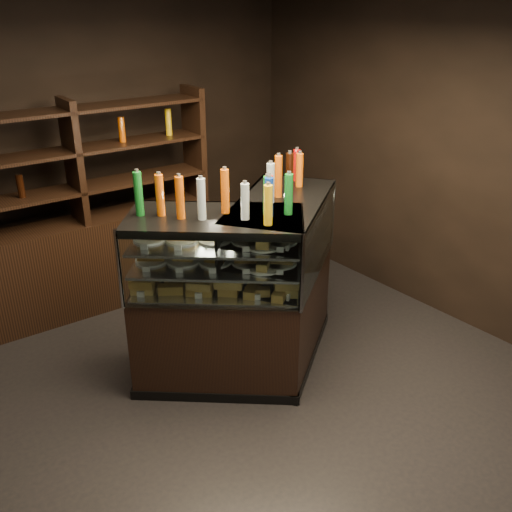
{
  "coord_description": "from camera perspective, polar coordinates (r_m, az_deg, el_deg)",
  "views": [
    {
      "loc": [
        -1.87,
        -2.82,
        2.79
      ],
      "look_at": [
        0.47,
        0.18,
        1.05
      ],
      "focal_mm": 40.0,
      "sensor_mm": 36.0,
      "label": 1
    }
  ],
  "objects": [
    {
      "name": "food_display",
      "position": [
        4.28,
        -0.68,
        0.82
      ],
      "size": [
        1.64,
        0.88,
        0.43
      ],
      "color": "gold",
      "rests_on": "display_case"
    },
    {
      "name": "display_case",
      "position": [
        4.56,
        -0.67,
        -6.02
      ],
      "size": [
        1.98,
        1.32,
        1.39
      ],
      "rotation": [
        0.0,
        0.0,
        -0.05
      ],
      "color": "black",
      "rests_on": "ground"
    },
    {
      "name": "potted_conifer",
      "position": [
        5.55,
        0.75,
        -0.17
      ],
      "size": [
        0.38,
        0.38,
        0.81
      ],
      "rotation": [
        0.0,
        0.0,
        0.32
      ],
      "color": "black",
      "rests_on": "ground"
    },
    {
      "name": "room_shell",
      "position": [
        3.49,
        -4.32,
        10.48
      ],
      "size": [
        5.02,
        5.02,
        3.01
      ],
      "color": "black",
      "rests_on": "ground"
    },
    {
      "name": "bottles_top",
      "position": [
        4.12,
        -0.76,
        6.73
      ],
      "size": [
        1.47,
        0.74,
        0.3
      ],
      "color": "#147223",
      "rests_on": "display_case"
    },
    {
      "name": "back_shelving",
      "position": [
        5.62,
        -16.68,
        0.61
      ],
      "size": [
        2.52,
        0.53,
        2.0
      ],
      "rotation": [
        0.0,
        0.0,
        -0.04
      ],
      "color": "black",
      "rests_on": "ground"
    },
    {
      "name": "ground",
      "position": [
        4.38,
        -3.5,
        -14.95
      ],
      "size": [
        5.0,
        5.0,
        0.0
      ],
      "primitive_type": "plane",
      "color": "black",
      "rests_on": "ground"
    }
  ]
}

